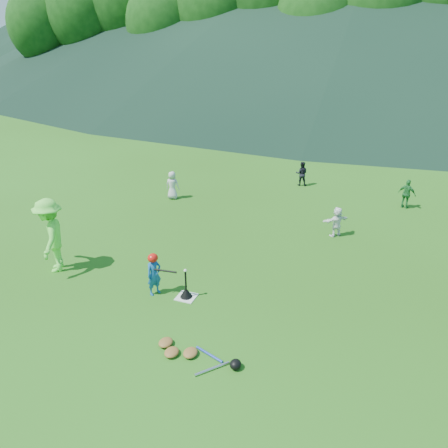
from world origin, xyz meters
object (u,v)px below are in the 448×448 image
home_plate (186,297)px  fielder_c (407,194)px  batter_child (154,274)px  adult_coach (51,236)px  fielder_d (337,222)px  batting_tee (186,293)px  equipment_pile (190,353)px  fielder_a (172,185)px  fielder_b (302,174)px

home_plate → fielder_c: 9.47m
batter_child → adult_coach: (-3.05, 0.08, 0.47)m
home_plate → fielder_d: size_ratio=0.47×
adult_coach → batting_tee: 3.93m
home_plate → adult_coach: size_ratio=0.22×
equipment_pile → fielder_a: bearing=119.5°
fielder_c → batting_tee: 9.47m
fielder_a → batting_tee: (3.44, -5.97, -0.40)m
home_plate → fielder_c: fielder_c is taller
fielder_b → fielder_d: 4.94m
fielder_b → batter_child: bearing=69.8°
fielder_b → adult_coach: bearing=52.9°
adult_coach → fielder_a: 6.04m
fielder_b → equipment_pile: (0.18, -11.15, -0.44)m
fielder_a → equipment_pile: 8.98m
batter_child → batting_tee: bearing=-55.7°
batter_child → home_plate: bearing=-55.7°
home_plate → batter_child: bearing=-171.9°
fielder_d → home_plate: bearing=17.6°
adult_coach → fielder_a: adult_coach is taller
fielder_a → batting_tee: fielder_a is taller
fielder_a → fielder_c: 8.55m
fielder_b → fielder_a: bearing=27.5°
batting_tee → equipment_pile: batting_tee is taller
batter_child → batting_tee: 0.89m
batter_child → fielder_b: 9.55m
batter_child → fielder_d: 6.11m
fielder_a → home_plate: bearing=115.2°
home_plate → equipment_pile: size_ratio=0.25×
batter_child → fielder_c: 9.97m
fielder_c → batting_tee: fielder_c is taller
adult_coach → batter_child: bearing=58.1°
batting_tee → fielder_d: bearing=59.5°
batter_child → equipment_pile: 2.51m
fielder_b → home_plate: bearing=74.4°
fielder_d → fielder_b: bearing=-107.4°
fielder_c → adult_coach: bearing=62.7°
fielder_c → equipment_pile: bearing=88.3°
home_plate → fielder_b: (0.79, 9.31, 0.49)m
batter_child → equipment_pile: batter_child is taller
adult_coach → fielder_b: bearing=123.2°
home_plate → fielder_b: size_ratio=0.45×
batter_child → fielder_c: size_ratio=0.99×
batter_child → equipment_pile: bearing=-108.5°
fielder_a → fielder_b: 5.39m
home_plate → batting_tee: batting_tee is taller
fielder_b → fielder_c: 4.21m
fielder_b → fielder_c: bearing=153.0°
fielder_a → fielder_d: fielder_a is taller
equipment_pile → batter_child: bearing=135.4°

